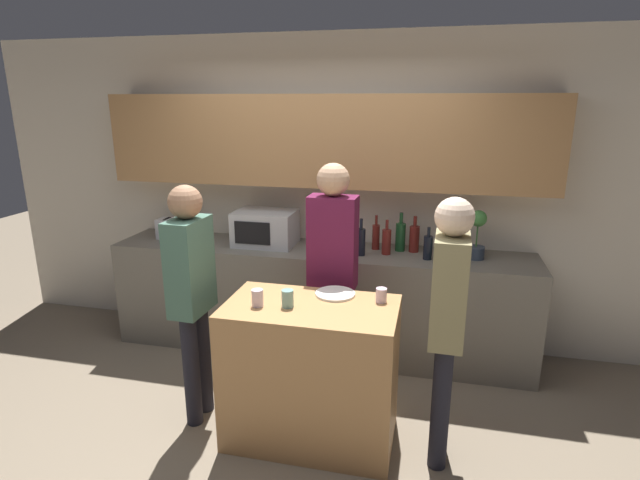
% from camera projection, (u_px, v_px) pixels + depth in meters
% --- Properties ---
extents(ground_plane, '(14.00, 14.00, 0.00)m').
position_uv_depth(ground_plane, '(269.00, 448.00, 3.20)').
color(ground_plane, '#7F705B').
extents(back_wall, '(6.40, 0.40, 2.70)m').
position_uv_depth(back_wall, '(326.00, 173.00, 4.33)').
color(back_wall, beige).
rests_on(back_wall, ground_plane).
extents(back_counter, '(3.60, 0.62, 0.93)m').
position_uv_depth(back_counter, '(319.00, 300.00, 4.37)').
color(back_counter, '#6B665B').
rests_on(back_counter, ground_plane).
extents(kitchen_island, '(1.07, 0.61, 0.93)m').
position_uv_depth(kitchen_island, '(311.00, 373.00, 3.20)').
color(kitchen_island, '#B27F4C').
rests_on(kitchen_island, ground_plane).
extents(microwave, '(0.52, 0.39, 0.30)m').
position_uv_depth(microwave, '(265.00, 228.00, 4.34)').
color(microwave, '#B7BABC').
rests_on(microwave, back_counter).
extents(toaster, '(0.26, 0.16, 0.18)m').
position_uv_depth(toaster, '(173.00, 229.00, 4.56)').
color(toaster, silver).
rests_on(toaster, back_counter).
extents(potted_plant, '(0.14, 0.14, 0.39)m').
position_uv_depth(potted_plant, '(477.00, 235.00, 3.94)').
color(potted_plant, '#333D4C').
rests_on(potted_plant, back_counter).
extents(bottle_0, '(0.07, 0.07, 0.31)m').
position_uv_depth(bottle_0, '(361.00, 241.00, 4.05)').
color(bottle_0, black).
rests_on(bottle_0, back_counter).
extents(bottle_1, '(0.06, 0.06, 0.29)m').
position_uv_depth(bottle_1, '(376.00, 236.00, 4.22)').
color(bottle_1, maroon).
rests_on(bottle_1, back_counter).
extents(bottle_2, '(0.07, 0.07, 0.29)m').
position_uv_depth(bottle_2, '(386.00, 241.00, 4.08)').
color(bottle_2, maroon).
rests_on(bottle_2, back_counter).
extents(bottle_3, '(0.08, 0.08, 0.33)m').
position_uv_depth(bottle_3, '(400.00, 236.00, 4.17)').
color(bottle_3, '#194723').
rests_on(bottle_3, back_counter).
extents(bottle_4, '(0.08, 0.08, 0.30)m').
position_uv_depth(bottle_4, '(414.00, 238.00, 4.15)').
color(bottle_4, maroon).
rests_on(bottle_4, back_counter).
extents(bottle_5, '(0.07, 0.07, 0.26)m').
position_uv_depth(bottle_5, '(428.00, 247.00, 3.95)').
color(bottle_5, black).
rests_on(bottle_5, back_counter).
extents(bottle_6, '(0.08, 0.08, 0.33)m').
position_uv_depth(bottle_6, '(440.00, 245.00, 3.92)').
color(bottle_6, '#194723').
rests_on(bottle_6, back_counter).
extents(bottle_7, '(0.07, 0.07, 0.28)m').
position_uv_depth(bottle_7, '(455.00, 248.00, 3.90)').
color(bottle_7, maroon).
rests_on(bottle_7, back_counter).
extents(plate_on_island, '(0.26, 0.26, 0.01)m').
position_uv_depth(plate_on_island, '(335.00, 294.00, 3.24)').
color(plate_on_island, white).
rests_on(plate_on_island, kitchen_island).
extents(cup_0, '(0.07, 0.07, 0.11)m').
position_uv_depth(cup_0, '(257.00, 298.00, 3.05)').
color(cup_0, silver).
rests_on(cup_0, kitchen_island).
extents(cup_1, '(0.07, 0.07, 0.11)m').
position_uv_depth(cup_1, '(288.00, 299.00, 3.03)').
color(cup_1, '#72A09A').
rests_on(cup_1, kitchen_island).
extents(cup_2, '(0.07, 0.07, 0.09)m').
position_uv_depth(cup_2, '(381.00, 295.00, 3.11)').
color(cup_2, silver).
rests_on(cup_2, kitchen_island).
extents(person_left, '(0.22, 0.35, 1.65)m').
position_uv_depth(person_left, '(191.00, 286.00, 3.27)').
color(person_left, black).
rests_on(person_left, ground_plane).
extents(person_center, '(0.22, 0.34, 1.65)m').
position_uv_depth(person_center, '(447.00, 312.00, 2.86)').
color(person_center, black).
rests_on(person_center, ground_plane).
extents(person_right, '(0.35, 0.23, 1.74)m').
position_uv_depth(person_right, '(333.00, 260.00, 3.57)').
color(person_right, black).
rests_on(person_right, ground_plane).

